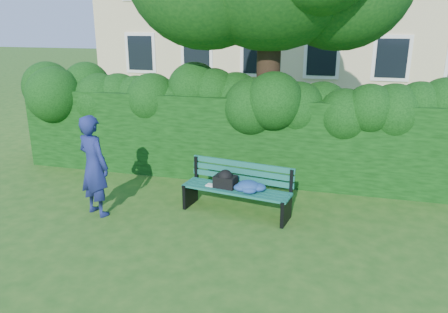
# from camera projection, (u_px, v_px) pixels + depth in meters

# --- Properties ---
(ground) EXTENTS (80.00, 80.00, 0.00)m
(ground) POSITION_uv_depth(u_px,v_px,m) (215.00, 218.00, 7.62)
(ground) COLOR #225418
(ground) RESTS_ON ground
(hedge) EXTENTS (10.00, 1.00, 1.80)m
(hedge) POSITION_uv_depth(u_px,v_px,m) (243.00, 137.00, 9.37)
(hedge) COLOR black
(hedge) RESTS_ON ground
(park_bench) EXTENTS (2.00, 0.86, 0.89)m
(park_bench) POSITION_uv_depth(u_px,v_px,m) (238.00, 187.00, 7.70)
(park_bench) COLOR #0F4C40
(park_bench) RESTS_ON ground
(man_reading) EXTENTS (0.77, 0.65, 1.80)m
(man_reading) POSITION_uv_depth(u_px,v_px,m) (94.00, 166.00, 7.55)
(man_reading) COLOR navy
(man_reading) RESTS_ON ground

